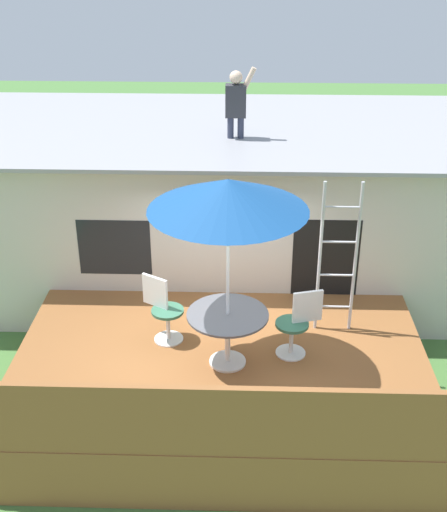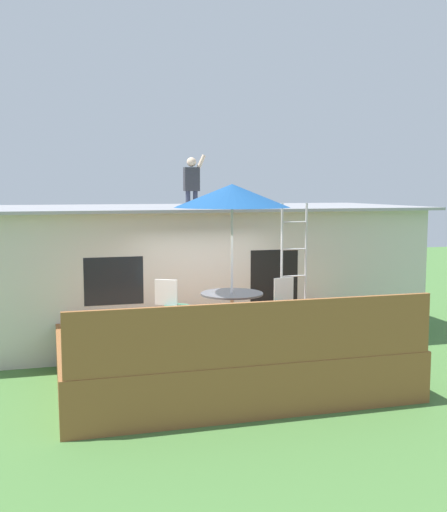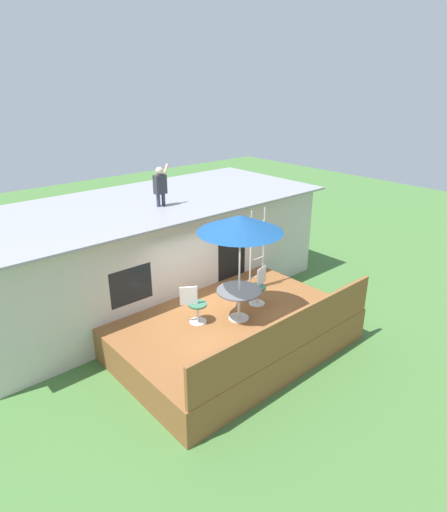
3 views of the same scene
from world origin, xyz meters
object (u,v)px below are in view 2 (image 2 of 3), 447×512
Objects in this scene: patio_chair_right at (278,304)px; patio_umbrella at (232,196)px; step_ladder at (294,263)px; person_figure at (192,178)px; patio_table at (232,302)px; patio_chair_left at (173,307)px.

patio_umbrella is at bearing -0.00° from patio_chair_right.
patio_chair_right is (-0.55, -0.62, -0.64)m from step_ladder.
person_figure is 3.75m from patio_chair_right.
patio_umbrella is 1.15× the size of step_ladder.
patio_table is 0.95m from patio_chair_right.
patio_table is 1.05m from patio_chair_left.
patio_table is 3.77m from person_figure.
patio_chair_left is (-0.89, 0.54, -0.13)m from patio_table.
person_figure is at bearing 89.14° from patio_table.
step_ladder is 2.39× the size of patio_chair_left.
person_figure is (0.05, 3.14, 2.09)m from patio_table.
patio_table is 0.41× the size of patio_umbrella.
person_figure is (-1.41, 2.27, 1.58)m from step_ladder.
patio_table is 0.47× the size of step_ladder.
patio_chair_left is at bearing 148.44° from patio_umbrella.
step_ladder is 3.10m from person_figure.
patio_chair_left and patio_chair_right have the same top height.
patio_umbrella is at bearing 63.43° from patio_table.
patio_umbrella is 2.11m from patio_chair_right.
patio_chair_right is at bearing -131.37° from step_ladder.
patio_chair_right is at bearing 15.45° from patio_umbrella.
step_ladder reaches higher than patio_table.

